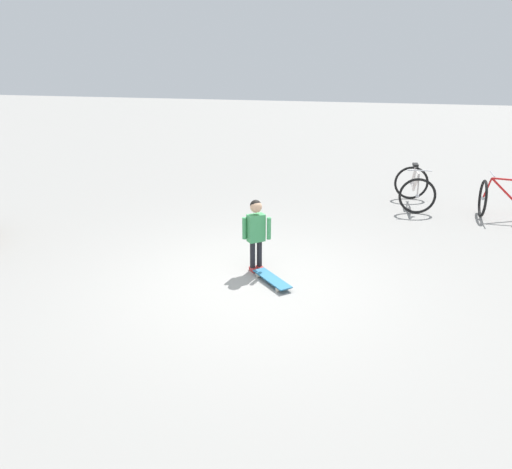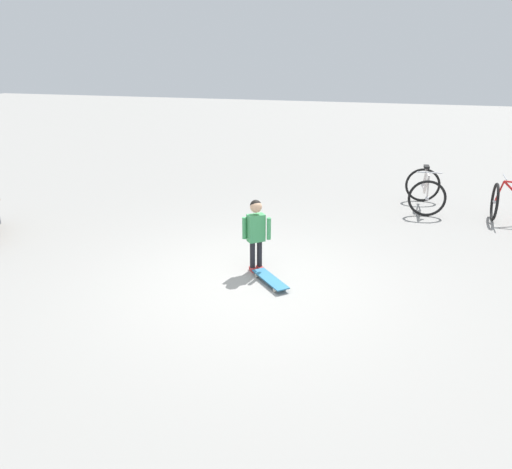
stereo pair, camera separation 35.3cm
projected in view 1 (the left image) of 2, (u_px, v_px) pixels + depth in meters
The scene contains 5 objects.
ground_plane at pixel (252, 285), 6.94m from camera, with size 50.00×50.00×0.00m, color gray.
child_person at pixel (256, 228), 7.18m from camera, with size 0.40×0.27×1.06m.
skateboard at pixel (272, 279), 6.97m from camera, with size 0.64×0.67×0.07m.
bicycle_near at pixel (512, 199), 9.51m from camera, with size 1.10×0.76×0.85m.
bicycle_mid at pixel (414, 188), 10.25m from camera, with size 0.75×1.10×0.85m.
Camera 1 is at (1.36, -6.12, 3.07)m, focal length 35.52 mm.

